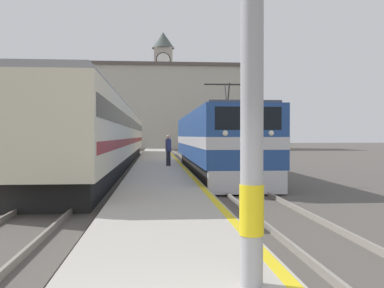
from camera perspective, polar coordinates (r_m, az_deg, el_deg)
name	(u,v)px	position (r m, az deg, el deg)	size (l,w,h in m)	color
ground_plane	(158,164)	(33.18, -4.33, -2.60)	(200.00, 200.00, 0.00)	#514C47
platform	(159,167)	(28.18, -4.25, -2.91)	(3.06, 140.00, 0.33)	#ADA89E
rail_track_near	(205,169)	(28.37, 1.71, -3.15)	(2.83, 140.00, 0.16)	#514C47
rail_track_far	(107,169)	(28.34, -10.74, -3.17)	(2.84, 140.00, 0.16)	#514C47
locomotive_train	(214,142)	(24.35, 2.77, 0.24)	(2.92, 18.20, 4.40)	black
passenger_train	(113,135)	(32.25, -10.01, 1.10)	(2.92, 41.62, 3.98)	black
person_on_platform	(168,149)	(26.58, -3.02, -0.69)	(0.34, 0.34, 1.83)	#23232D
clock_tower	(163,86)	(83.24, -3.69, 7.35)	(4.15, 4.15, 21.15)	#ADA393
station_building	(164,108)	(73.79, -3.60, 4.63)	(30.26, 10.12, 13.43)	#B7B2A3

